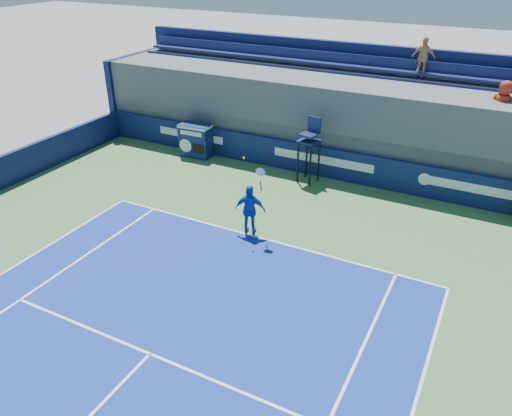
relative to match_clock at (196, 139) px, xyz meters
The scene contains 5 objects.
back_hoarding 5.50m from the match_clock, ahead, with size 20.40×0.21×1.20m.
match_clock is the anchor object (origin of this frame).
umpire_chair 5.21m from the match_clock, ahead, with size 0.84×0.84×2.48m.
tennis_player 6.78m from the match_clock, 42.45° to the right, with size 1.03×0.65×2.57m.
stadium_seating 6.18m from the match_clock, 24.80° to the left, with size 21.00×4.05×4.93m.
Camera 1 is at (5.83, 0.21, 8.04)m, focal length 35.00 mm.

